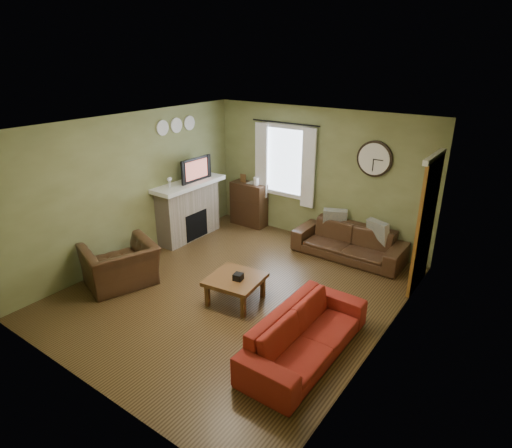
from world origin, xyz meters
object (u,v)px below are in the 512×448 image
Objects in this scene: bookshelf at (249,204)px; sofa_brown at (349,242)px; coffee_table at (236,289)px; sofa_red at (306,334)px; armchair at (120,265)px.

bookshelf reaches higher than sofa_brown.
sofa_red is at bearing -17.42° from coffee_table.
coffee_table is (-0.75, -2.41, -0.09)m from sofa_brown.
armchair reaches higher than sofa_red.
armchair is at bearing -159.69° from coffee_table.
coffee_table is (1.82, 0.68, -0.15)m from armchair.
sofa_brown is 2.63× the size of coffee_table.
coffee_table is (-1.47, 0.46, -0.09)m from sofa_red.
sofa_brown is 1.00× the size of sofa_red.
sofa_red is at bearing -76.03° from sofa_brown.
coffee_table is at bearing 72.58° from sofa_red.
bookshelf is 3.14m from coffee_table.
sofa_red reaches higher than coffee_table.
sofa_brown is 2.96m from sofa_red.
sofa_brown is at bearing 13.97° from sofa_red.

